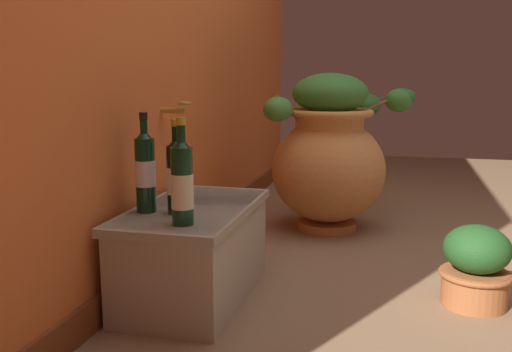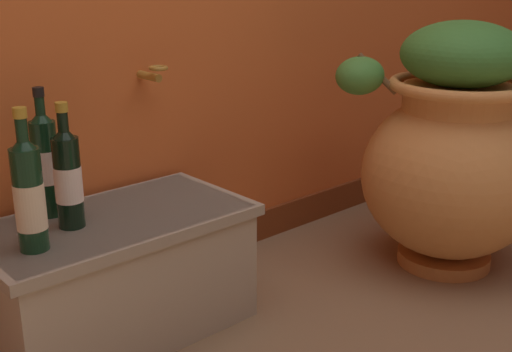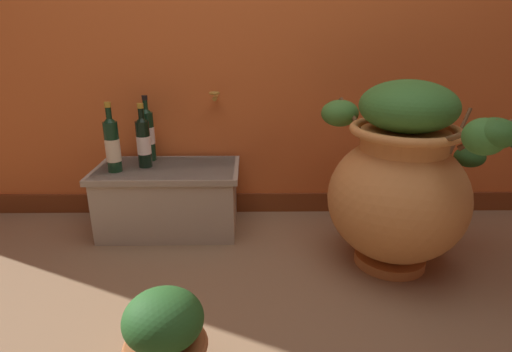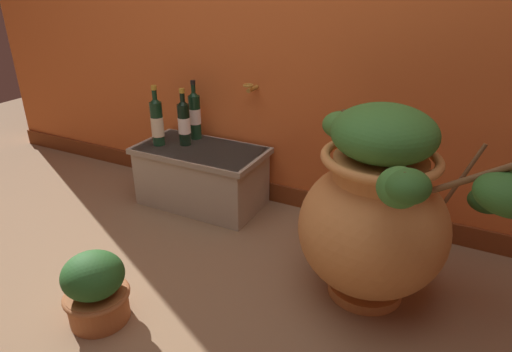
% 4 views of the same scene
% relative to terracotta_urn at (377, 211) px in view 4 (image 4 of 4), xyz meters
% --- Properties ---
extents(ground_plane, '(7.00, 7.00, 0.00)m').
position_rel_terracotta_urn_xyz_m(ground_plane, '(-0.66, -0.51, -0.40)').
color(ground_plane, '#896B4C').
extents(terracotta_urn, '(0.85, 0.73, 0.82)m').
position_rel_terracotta_urn_xyz_m(terracotta_urn, '(0.00, 0.00, 0.00)').
color(terracotta_urn, '#D68E4C').
rests_on(terracotta_urn, ground_plane).
extents(stone_ledge, '(0.73, 0.40, 0.35)m').
position_rel_terracotta_urn_xyz_m(stone_ledge, '(-1.08, 0.37, -0.21)').
color(stone_ledge, '#B2A893').
rests_on(stone_ledge, ground_plane).
extents(wine_bottle_left, '(0.07, 0.07, 0.33)m').
position_rel_terracotta_urn_xyz_m(wine_bottle_left, '(-1.19, 0.38, 0.08)').
color(wine_bottle_left, black).
rests_on(wine_bottle_left, stone_ledge).
extents(wine_bottle_middle, '(0.07, 0.07, 0.35)m').
position_rel_terracotta_urn_xyz_m(wine_bottle_middle, '(-1.19, 0.50, 0.10)').
color(wine_bottle_middle, black).
rests_on(wine_bottle_middle, stone_ledge).
extents(wine_bottle_right, '(0.07, 0.07, 0.34)m').
position_rel_terracotta_urn_xyz_m(wine_bottle_right, '(-1.32, 0.31, 0.09)').
color(wine_bottle_right, black).
rests_on(wine_bottle_right, stone_ledge).
extents(potted_shrub, '(0.26, 0.26, 0.30)m').
position_rel_terracotta_urn_xyz_m(potted_shrub, '(-0.90, -0.63, -0.25)').
color(potted_shrub, '#B26638').
rests_on(potted_shrub, ground_plane).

